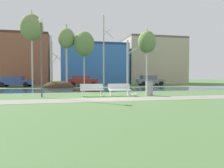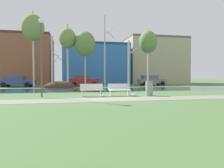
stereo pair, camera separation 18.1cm
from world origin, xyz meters
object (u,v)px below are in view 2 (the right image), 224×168
Objects in this scene: parked_van_nearest_blue at (17,81)px; parked_sedan_second_red at (84,81)px; parked_hatch_third_grey at (151,80)px; streetlamp at (41,45)px; bench_left at (92,90)px; bench_right at (119,89)px; trash_bin at (149,88)px; seagull at (134,95)px.

parked_van_nearest_blue is 1.06× the size of parked_sedan_second_red.
streetlamp is at bearing -133.15° from parked_hatch_third_grey.
parked_sedan_second_red is at bearing 88.33° from bench_left.
parked_van_nearest_blue is at bearing 125.18° from bench_right.
bench_right is 6.13m from streetlamp.
bench_right is (1.98, 0.00, 0.00)m from bench_left.
bench_right is 0.38× the size of parked_sedan_second_red.
streetlamp is 1.24× the size of parked_sedan_second_red.
bench_left is 1.00× the size of bench_right.
trash_bin is 0.20× the size of streetlamp.
seagull is 17.68m from parked_hatch_third_grey.
parked_hatch_third_grey is at bearing 67.02° from trash_bin.
parked_sedan_second_red is (8.73, 0.14, 0.05)m from parked_van_nearest_blue.
parked_sedan_second_red is at bearing -178.15° from parked_hatch_third_grey.
trash_bin reaches higher than seagull.
trash_bin is at bearing -112.98° from parked_hatch_third_grey.
parked_sedan_second_red is 10.21m from parked_hatch_third_grey.
seagull is 15.72m from parked_sedan_second_red.
seagull is 0.08× the size of streetlamp.
bench_right is at bearing 136.77° from seagull.
parked_hatch_third_grey reaches higher than parked_sedan_second_red.
parked_sedan_second_red is (-3.69, 15.04, 0.25)m from trash_bin.
parked_van_nearest_blue is 1.06× the size of parked_hatch_third_grey.
parked_sedan_second_red is (-2.41, 15.52, 0.66)m from seagull.
bench_right is 0.38× the size of parked_hatch_third_grey.
trash_bin is 2.46× the size of seagull.
streetlamp is at bearing 171.38° from seagull.
seagull is at bearing -54.10° from parked_van_nearest_blue.
trash_bin is at bearing -8.82° from bench_right.
bench_left is at bearing -91.67° from parked_sedan_second_red.
bench_left is 1.98m from bench_right.
bench_left is at bearing 175.38° from trash_bin.
bench_left is at bearing -125.27° from parked_hatch_third_grey.
parked_sedan_second_red is at bearing 0.90° from parked_van_nearest_blue.
parked_hatch_third_grey is at bearing 46.85° from streetlamp.
streetlamp reaches higher than seagull.
streetlamp is at bearing 178.61° from bench_right.
bench_right is 14.80m from parked_sedan_second_red.
trash_bin is at bearing -3.54° from streetlamp.
parked_sedan_second_red reaches higher than bench_right.
parked_hatch_third_grey is (10.21, 0.33, 0.01)m from parked_sedan_second_red.
bench_left is at bearing 164.10° from seagull.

